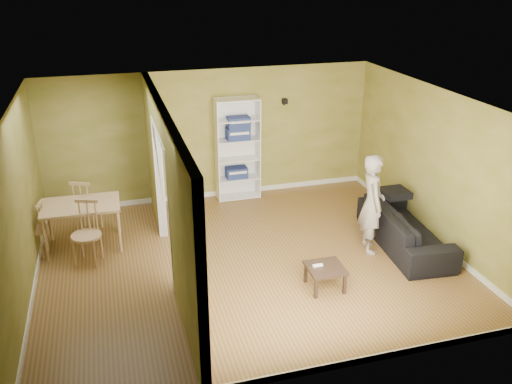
# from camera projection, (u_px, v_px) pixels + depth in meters

# --- Properties ---
(room_shell) EXTENTS (6.50, 6.50, 6.50)m
(room_shell) POSITION_uv_depth(u_px,v_px,m) (247.00, 186.00, 8.25)
(room_shell) COLOR #8D5F3B
(room_shell) RESTS_ON ground
(partition) EXTENTS (0.22, 5.50, 2.60)m
(partition) POSITION_uv_depth(u_px,v_px,m) (168.00, 195.00, 7.95)
(partition) COLOR tan
(partition) RESTS_ON ground
(wall_speaker) EXTENTS (0.10, 0.10, 0.10)m
(wall_speaker) POSITION_uv_depth(u_px,v_px,m) (285.00, 101.00, 10.78)
(wall_speaker) COLOR black
(wall_speaker) RESTS_ON room_shell
(sofa) EXTENTS (2.31, 1.15, 0.85)m
(sofa) POSITION_uv_depth(u_px,v_px,m) (406.00, 222.00, 9.08)
(sofa) COLOR black
(sofa) RESTS_ON ground
(person) EXTENTS (0.81, 0.69, 1.96)m
(person) POSITION_uv_depth(u_px,v_px,m) (373.00, 196.00, 8.72)
(person) COLOR slate
(person) RESTS_ON ground
(bookshelf) EXTENTS (0.87, 0.38, 2.06)m
(bookshelf) POSITION_uv_depth(u_px,v_px,m) (237.00, 149.00, 10.79)
(bookshelf) COLOR white
(bookshelf) RESTS_ON ground
(paper_box_navy_a) EXTENTS (0.42, 0.28, 0.22)m
(paper_box_navy_a) POSITION_uv_depth(u_px,v_px,m) (237.00, 172.00, 10.93)
(paper_box_navy_a) COLOR navy
(paper_box_navy_a) RESTS_ON bookshelf
(paper_box_navy_b) EXTENTS (0.45, 0.29, 0.23)m
(paper_box_navy_b) POSITION_uv_depth(u_px,v_px,m) (238.00, 134.00, 10.62)
(paper_box_navy_b) COLOR navy
(paper_box_navy_b) RESTS_ON bookshelf
(paper_box_navy_c) EXTENTS (0.43, 0.28, 0.22)m
(paper_box_navy_c) POSITION_uv_depth(u_px,v_px,m) (238.00, 123.00, 10.54)
(paper_box_navy_c) COLOR navy
(paper_box_navy_c) RESTS_ON bookshelf
(coffee_table) EXTENTS (0.53, 0.53, 0.35)m
(coffee_table) POSITION_uv_depth(u_px,v_px,m) (325.00, 270.00, 7.91)
(coffee_table) COLOR black
(coffee_table) RESTS_ON ground
(game_controller) EXTENTS (0.15, 0.04, 0.03)m
(game_controller) POSITION_uv_depth(u_px,v_px,m) (318.00, 265.00, 7.90)
(game_controller) COLOR white
(game_controller) RESTS_ON coffee_table
(dining_table) EXTENTS (1.25, 0.83, 0.78)m
(dining_table) POSITION_uv_depth(u_px,v_px,m) (81.00, 208.00, 8.94)
(dining_table) COLOR tan
(dining_table) RESTS_ON ground
(chair_left) EXTENTS (0.50, 0.50, 0.93)m
(chair_left) POSITION_uv_depth(u_px,v_px,m) (33.00, 229.00, 8.77)
(chair_left) COLOR #D2B98A
(chair_left) RESTS_ON ground
(chair_near) EXTENTS (0.60, 0.60, 1.03)m
(chair_near) POSITION_uv_depth(u_px,v_px,m) (86.00, 234.00, 8.50)
(chair_near) COLOR tan
(chair_near) RESTS_ON ground
(chair_far) EXTENTS (0.61, 0.61, 1.02)m
(chair_far) POSITION_uv_depth(u_px,v_px,m) (87.00, 205.00, 9.53)
(chair_far) COLOR beige
(chair_far) RESTS_ON ground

